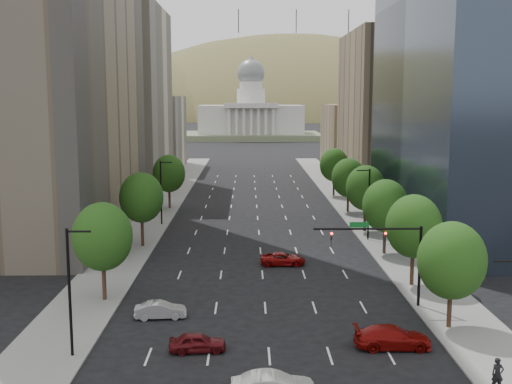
{
  "coord_description": "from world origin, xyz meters",
  "views": [
    {
      "loc": [
        -1.46,
        -20.74,
        17.58
      ],
      "look_at": [
        -0.61,
        42.73,
        8.0
      ],
      "focal_mm": 43.81,
      "sensor_mm": 36.0,
      "label": 1
    }
  ],
  "objects_px": {
    "traffic_signal": "(391,248)",
    "car_silver": "(160,310)",
    "car_red_far": "(283,259)",
    "car_red_near": "(393,337)",
    "car_maroon": "(197,342)",
    "capitol": "(251,119)"
  },
  "relations": [
    {
      "from": "traffic_signal",
      "to": "car_red_near",
      "type": "height_order",
      "value": "traffic_signal"
    },
    {
      "from": "car_red_far",
      "to": "car_red_near",
      "type": "bearing_deg",
      "value": -164.97
    },
    {
      "from": "traffic_signal",
      "to": "car_silver",
      "type": "height_order",
      "value": "traffic_signal"
    },
    {
      "from": "car_maroon",
      "to": "car_red_far",
      "type": "relative_size",
      "value": 0.83
    },
    {
      "from": "car_silver",
      "to": "car_red_far",
      "type": "bearing_deg",
      "value": -39.09
    },
    {
      "from": "car_silver",
      "to": "traffic_signal",
      "type": "bearing_deg",
      "value": -88.06
    },
    {
      "from": "car_red_near",
      "to": "car_silver",
      "type": "relative_size",
      "value": 1.32
    },
    {
      "from": "car_maroon",
      "to": "car_red_far",
      "type": "height_order",
      "value": "car_maroon"
    },
    {
      "from": "car_maroon",
      "to": "car_silver",
      "type": "distance_m",
      "value": 7.61
    },
    {
      "from": "car_maroon",
      "to": "capitol",
      "type": "bearing_deg",
      "value": -6.49
    },
    {
      "from": "car_maroon",
      "to": "car_red_far",
      "type": "xyz_separation_m",
      "value": [
        7.26,
        22.82,
        -0.02
      ]
    },
    {
      "from": "car_maroon",
      "to": "car_red_near",
      "type": "bearing_deg",
      "value": -93.27
    },
    {
      "from": "capitol",
      "to": "car_silver",
      "type": "xyz_separation_m",
      "value": [
        -8.51,
        -222.12,
        -7.9
      ]
    },
    {
      "from": "traffic_signal",
      "to": "car_maroon",
      "type": "height_order",
      "value": "traffic_signal"
    },
    {
      "from": "traffic_signal",
      "to": "car_maroon",
      "type": "distance_m",
      "value": 18.58
    },
    {
      "from": "car_red_far",
      "to": "capitol",
      "type": "bearing_deg",
      "value": -0.66
    },
    {
      "from": "traffic_signal",
      "to": "car_red_near",
      "type": "relative_size",
      "value": 1.67
    },
    {
      "from": "traffic_signal",
      "to": "car_maroon",
      "type": "relative_size",
      "value": 2.29
    },
    {
      "from": "car_maroon",
      "to": "car_silver",
      "type": "height_order",
      "value": "car_silver"
    },
    {
      "from": "traffic_signal",
      "to": "car_silver",
      "type": "relative_size",
      "value": 2.2
    },
    {
      "from": "car_red_near",
      "to": "car_silver",
      "type": "distance_m",
      "value": 18.42
    },
    {
      "from": "traffic_signal",
      "to": "car_maroon",
      "type": "bearing_deg",
      "value": -149.48
    }
  ]
}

